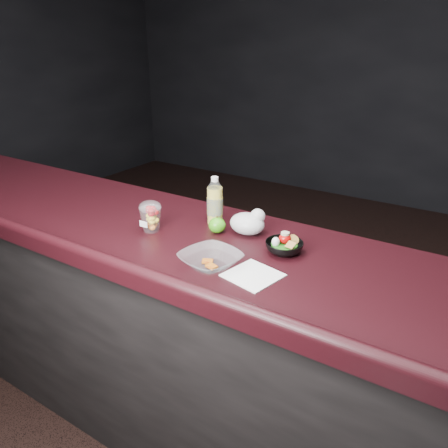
{
  "coord_description": "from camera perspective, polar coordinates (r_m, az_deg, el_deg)",
  "views": [
    {
      "loc": [
        0.94,
        -0.95,
        1.74
      ],
      "look_at": [
        0.13,
        0.31,
        1.1
      ],
      "focal_mm": 35.0,
      "sensor_mm": 36.0,
      "label": 1
    }
  ],
  "objects": [
    {
      "name": "room_shell",
      "position": [
        1.34,
        -13.3,
        26.39
      ],
      "size": [
        8.0,
        8.0,
        8.0
      ],
      "color": "black",
      "rests_on": "ground"
    },
    {
      "name": "counter",
      "position": [
        1.99,
        -3.4,
        -15.11
      ],
      "size": [
        4.06,
        0.71,
        1.02
      ],
      "color": "black",
      "rests_on": "ground"
    },
    {
      "name": "lemonade_bottle",
      "position": [
        1.82,
        -1.19,
        2.61
      ],
      "size": [
        0.07,
        0.07,
        0.2
      ],
      "color": "yellow",
      "rests_on": "counter"
    },
    {
      "name": "fruit_cup",
      "position": [
        1.78,
        -9.57,
        1.08
      ],
      "size": [
        0.09,
        0.09,
        0.13
      ],
      "color": "white",
      "rests_on": "counter"
    },
    {
      "name": "green_apple",
      "position": [
        1.75,
        -0.91,
        -0.15
      ],
      "size": [
        0.07,
        0.07,
        0.07
      ],
      "color": "#28860F",
      "rests_on": "counter"
    },
    {
      "name": "plastic_bag",
      "position": [
        1.73,
        3.23,
        0.18
      ],
      "size": [
        0.14,
        0.12,
        0.11
      ],
      "color": "silver",
      "rests_on": "counter"
    },
    {
      "name": "snack_bowl",
      "position": [
        1.6,
        7.84,
        -2.88
      ],
      "size": [
        0.18,
        0.18,
        0.08
      ],
      "rotation": [
        0.0,
        0.0,
        0.37
      ],
      "color": "black",
      "rests_on": "counter"
    },
    {
      "name": "takeout_bowl",
      "position": [
        1.49,
        -1.79,
        -4.75
      ],
      "size": [
        0.24,
        0.24,
        0.05
      ],
      "rotation": [
        0.0,
        0.0,
        -0.25
      ],
      "color": "silver",
      "rests_on": "counter"
    },
    {
      "name": "paper_napkin",
      "position": [
        1.45,
        3.8,
        -6.7
      ],
      "size": [
        0.19,
        0.19,
        0.0
      ],
      "primitive_type": "cube",
      "rotation": [
        0.0,
        0.0,
        -0.22
      ],
      "color": "white",
      "rests_on": "counter"
    }
  ]
}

